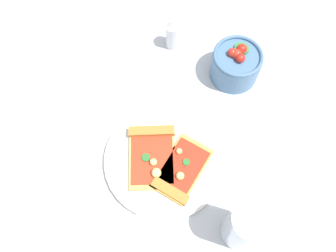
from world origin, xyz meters
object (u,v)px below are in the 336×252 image
at_px(salad_bowl, 236,64).
at_px(pizza_slice_near, 180,172).
at_px(plate, 164,160).
at_px(paper_napkin, 27,177).
at_px(pepper_shaker, 173,34).
at_px(soda_glass, 245,227).
at_px(pizza_slice_far, 152,153).

bearing_deg(salad_bowl, pizza_slice_near, 143.84).
bearing_deg(pizza_slice_near, plate, 37.95).
height_order(paper_napkin, pepper_shaker, pepper_shaker).
distance_m(paper_napkin, pepper_shaker, 0.45).
xyz_separation_m(soda_glass, pepper_shaker, (0.45, 0.06, -0.03)).
bearing_deg(pizza_slice_far, pizza_slice_near, -134.15).
distance_m(pizza_slice_near, salad_bowl, 0.28).
bearing_deg(paper_napkin, pizza_slice_far, -88.40).
relative_size(plate, salad_bowl, 2.27).
distance_m(pizza_slice_far, soda_glass, 0.23).
height_order(plate, pepper_shaker, pepper_shaker).
height_order(salad_bowl, soda_glass, soda_glass).
height_order(pizza_slice_near, salad_bowl, salad_bowl).
xyz_separation_m(paper_napkin, pepper_shaker, (0.29, -0.34, 0.04)).
bearing_deg(plate, pepper_shaker, -12.36).
relative_size(pizza_slice_far, salad_bowl, 1.29).
height_order(pizza_slice_near, paper_napkin, pizza_slice_near).
height_order(soda_glass, paper_napkin, soda_glass).
distance_m(salad_bowl, pepper_shaker, 0.16).
height_order(plate, pizza_slice_near, pizza_slice_near).
bearing_deg(pepper_shaker, plate, 167.64).
distance_m(plate, salad_bowl, 0.27).
distance_m(pizza_slice_far, pepper_shaker, 0.29).
distance_m(pizza_slice_near, pepper_shaker, 0.33).
bearing_deg(pizza_slice_near, salad_bowl, -36.16).
bearing_deg(pizza_slice_near, pizza_slice_far, 45.85).
relative_size(plate, soda_glass, 1.86).
relative_size(salad_bowl, soda_glass, 0.82).
xyz_separation_m(pizza_slice_near, pizza_slice_far, (0.05, 0.05, 0.00)).
bearing_deg(salad_bowl, paper_napkin, 111.11).
bearing_deg(soda_glass, salad_bowl, -11.29).
distance_m(pizza_slice_near, pizza_slice_far, 0.07).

